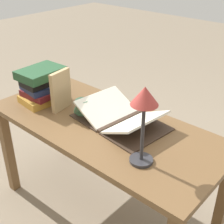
% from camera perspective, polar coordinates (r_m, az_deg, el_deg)
% --- Properties ---
extents(ground_plane, '(12.00, 12.00, 0.00)m').
position_cam_1_polar(ground_plane, '(2.32, -1.32, -17.67)').
color(ground_plane, gray).
extents(reading_desk, '(1.48, 0.67, 0.73)m').
position_cam_1_polar(reading_desk, '(1.91, -1.53, -4.60)').
color(reading_desk, brown).
rests_on(reading_desk, ground_plane).
extents(open_book, '(0.58, 0.41, 0.12)m').
position_cam_1_polar(open_book, '(1.85, 1.54, -1.06)').
color(open_book, '#38281E').
rests_on(open_book, reading_desk).
extents(book_stack_tall, '(0.24, 0.30, 0.23)m').
position_cam_1_polar(book_stack_tall, '(2.12, -12.65, 4.78)').
color(book_stack_tall, '#BC8933').
rests_on(book_stack_tall, reading_desk).
extents(book_standing_upright, '(0.05, 0.17, 0.26)m').
position_cam_1_polar(book_standing_upright, '(1.99, -9.34, 3.90)').
color(book_standing_upright, tan).
rests_on(book_standing_upright, reading_desk).
extents(reading_lamp, '(0.13, 0.13, 0.40)m').
position_cam_1_polar(reading_lamp, '(1.40, 5.90, 0.95)').
color(reading_lamp, '#2D2D33').
rests_on(reading_lamp, reading_desk).
extents(coffee_mug, '(0.08, 0.11, 0.10)m').
position_cam_1_polar(coffee_mug, '(1.94, -5.52, 0.87)').
color(coffee_mug, '#4C7F5B').
rests_on(coffee_mug, reading_desk).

